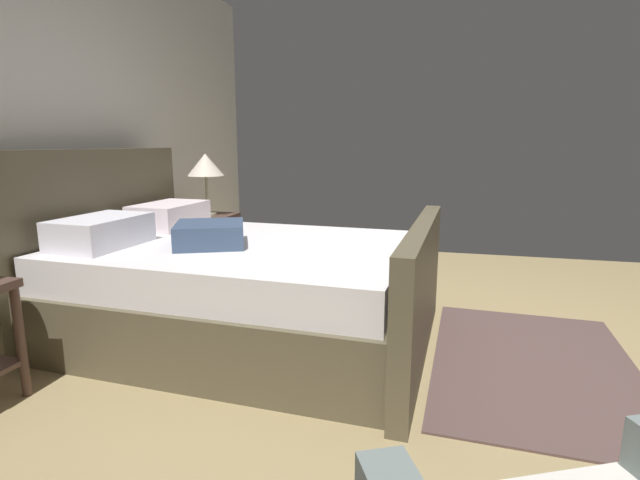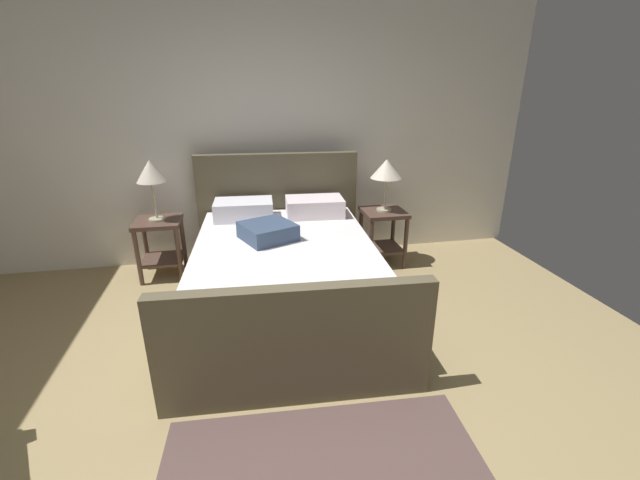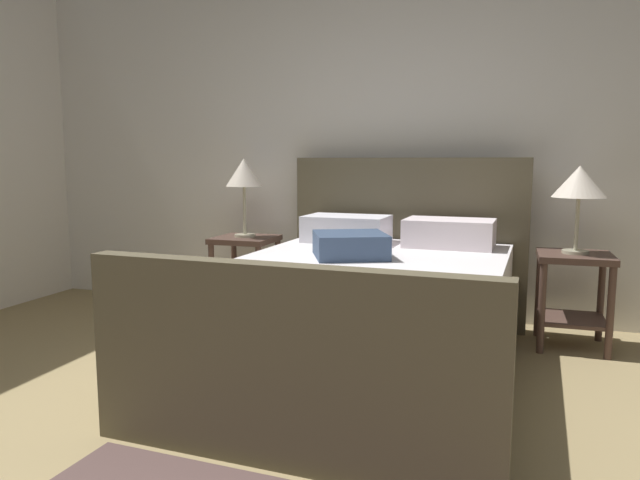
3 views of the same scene
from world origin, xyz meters
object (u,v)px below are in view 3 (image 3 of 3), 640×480
Objects in this scene: table_lamp_right at (579,184)px; table_lamp_left at (244,175)px; nightstand_right at (573,284)px; nightstand_left at (246,262)px; bed at (366,308)px.

table_lamp_left is at bearing 176.99° from table_lamp_right.
table_lamp_right is (0.00, 0.00, 0.63)m from nightstand_right.
table_lamp_right is at bearing 75.96° from nightstand_right.
table_lamp_right is 2.31m from table_lamp_left.
nightstand_right is 1.00× the size of nightstand_left.
table_lamp_left is at bearing 176.99° from nightstand_right.
bed reaches higher than table_lamp_left.
bed is at bearing -145.86° from nightstand_right.
table_lamp_left reaches higher than nightstand_right.
nightstand_right is 2.40m from table_lamp_left.
bed is 1.63m from table_lamp_left.
bed reaches higher than table_lamp_right.
nightstand_right is 1.10× the size of table_lamp_right.
nightstand_left is (-1.15, 0.90, 0.05)m from bed.
bed is at bearing -37.99° from table_lamp_left.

